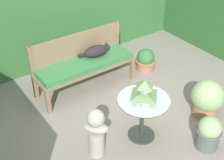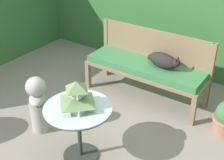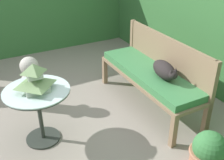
% 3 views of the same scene
% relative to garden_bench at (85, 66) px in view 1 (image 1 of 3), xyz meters
% --- Properties ---
extents(ground, '(30.00, 30.00, 0.00)m').
position_rel_garden_bench_xyz_m(ground, '(0.09, -1.03, -0.43)').
color(ground, gray).
extents(garden_bench, '(1.64, 0.52, 0.50)m').
position_rel_garden_bench_xyz_m(garden_bench, '(0.00, 0.00, 0.00)').
color(garden_bench, '#7F664C').
rests_on(garden_bench, ground).
extents(bench_backrest, '(1.64, 0.06, 0.90)m').
position_rel_garden_bench_xyz_m(bench_backrest, '(-0.00, 0.24, 0.22)').
color(bench_backrest, '#7F664C').
rests_on(bench_backrest, ground).
extents(cat, '(0.51, 0.28, 0.21)m').
position_rel_garden_bench_xyz_m(cat, '(0.23, 0.04, 0.17)').
color(cat, black).
rests_on(cat, garden_bench).
extents(patio_table, '(0.68, 0.68, 0.62)m').
position_rel_garden_bench_xyz_m(patio_table, '(0.03, -1.40, 0.06)').
color(patio_table, '#2D332D').
rests_on(patio_table, ground).
extents(pagoda_birdhouse, '(0.32, 0.32, 0.29)m').
position_rel_garden_bench_xyz_m(pagoda_birdhouse, '(0.03, -1.40, 0.32)').
color(pagoda_birdhouse, '#B2BCA8').
rests_on(pagoda_birdhouse, patio_table).
extents(garden_bust, '(0.34, 0.36, 0.70)m').
position_rel_garden_bench_xyz_m(garden_bust, '(-0.65, -1.32, -0.06)').
color(garden_bust, '#A39E93').
rests_on(garden_bust, ground).
extents(potted_plant_table_near, '(0.37, 0.37, 0.40)m').
position_rel_garden_bench_xyz_m(potted_plant_table_near, '(1.18, -0.12, -0.24)').
color(potted_plant_table_near, '#9E664C').
rests_on(potted_plant_table_near, ground).
extents(potted_plant_path_edge, '(0.48, 0.48, 0.57)m').
position_rel_garden_bench_xyz_m(potted_plant_path_edge, '(1.08, -1.59, -0.14)').
color(potted_plant_path_edge, '#9E664C').
rests_on(potted_plant_path_edge, ground).
extents(potted_plant_hedge_corner, '(0.33, 0.33, 0.48)m').
position_rel_garden_bench_xyz_m(potted_plant_hedge_corner, '(0.60, -2.05, -0.19)').
color(potted_plant_hedge_corner, '#4C5651').
rests_on(potted_plant_hedge_corner, ground).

